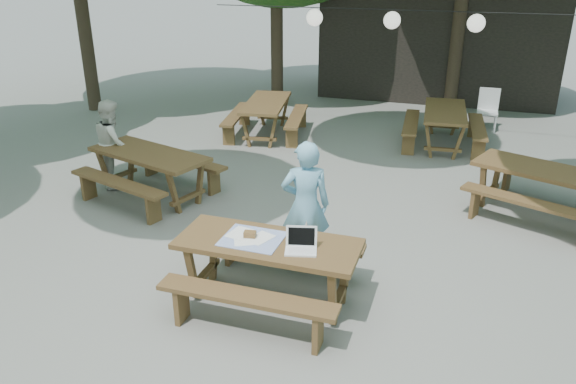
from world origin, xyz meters
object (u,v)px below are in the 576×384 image
(woman, at_px, (306,205))
(plastic_chair, at_px, (486,118))
(picnic_table_nw, at_px, (151,174))
(second_person, at_px, (113,143))
(main_picnic_table, at_px, (268,270))

(woman, relative_size, plastic_chair, 1.81)
(picnic_table_nw, bearing_deg, second_person, 179.05)
(main_picnic_table, height_order, picnic_table_nw, same)
(main_picnic_table, distance_m, second_person, 4.41)
(second_person, distance_m, plastic_chair, 7.99)
(picnic_table_nw, xyz_separation_m, second_person, (-0.83, 0.27, 0.34))
(picnic_table_nw, xyz_separation_m, plastic_chair, (5.12, 5.58, -0.13))
(main_picnic_table, bearing_deg, picnic_table_nw, 141.79)
(woman, bearing_deg, second_person, -41.15)
(picnic_table_nw, height_order, woman, woman)
(second_person, bearing_deg, plastic_chair, -81.18)
(picnic_table_nw, relative_size, second_person, 1.56)
(main_picnic_table, xyz_separation_m, second_person, (-3.63, 2.47, 0.34))
(second_person, relative_size, plastic_chair, 1.62)
(woman, bearing_deg, plastic_chair, -125.95)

